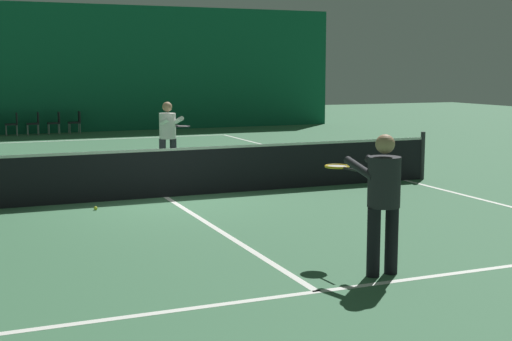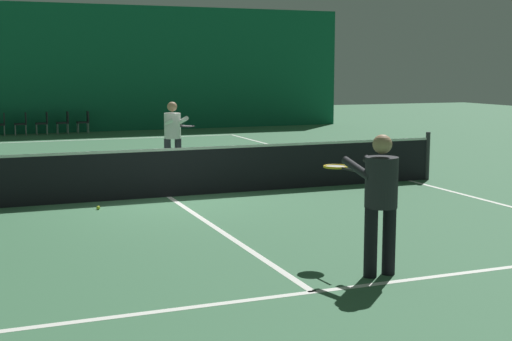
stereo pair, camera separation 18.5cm
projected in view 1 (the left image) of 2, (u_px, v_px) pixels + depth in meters
The scene contains 15 objects.
ground_plane at pixel (166, 197), 13.82m from camera, with size 60.00×60.00×0.00m, color #3D704C.
backdrop_curtain at pixel (60, 68), 27.36m from camera, with size 23.00×0.12×4.95m.
court_line_baseline_far at pixel (75, 140), 24.70m from camera, with size 11.00×0.10×0.00m.
court_line_service_far at pixel (104, 159), 19.67m from camera, with size 8.25×0.10×0.00m.
court_line_service_near at pixel (317, 292), 7.96m from camera, with size 8.25×0.10×0.00m.
court_line_sideline_right at pixel (405, 180), 15.89m from camera, with size 0.10×23.80×0.00m.
court_line_centre at pixel (166, 197), 13.82m from camera, with size 0.10×12.80×0.00m.
tennis_net at pixel (165, 171), 13.74m from camera, with size 12.00×0.10×1.07m.
player_near at pixel (382, 193), 8.51m from camera, with size 0.48×1.39×1.71m.
player_far at pixel (168, 132), 16.73m from camera, with size 0.47×1.39×1.70m.
courtside_chair_3 at pixel (13, 122), 26.45m from camera, with size 0.44×0.44×0.84m.
courtside_chair_4 at pixel (35, 122), 26.74m from camera, with size 0.44×0.44×0.84m.
courtside_chair_5 at pixel (56, 121), 27.02m from camera, with size 0.44×0.44×0.84m.
courtside_chair_6 at pixel (76, 121), 27.31m from camera, with size 0.44×0.44×0.84m.
tennis_ball at pixel (96, 208), 12.55m from camera, with size 0.07×0.07×0.07m.
Camera 1 is at (-3.57, -13.24, 2.48)m, focal length 50.00 mm.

